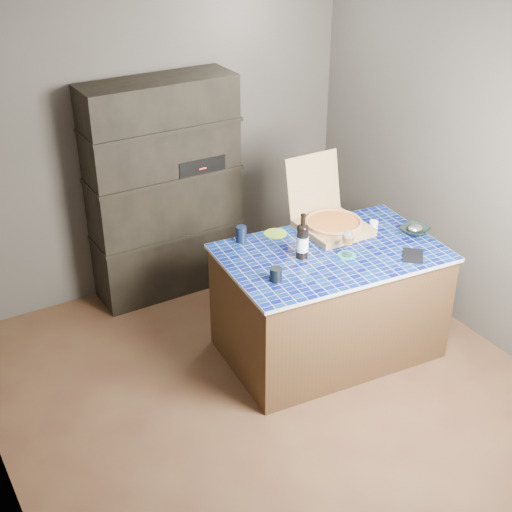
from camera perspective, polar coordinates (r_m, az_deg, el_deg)
room at (r=4.40m, az=0.62°, el=2.53°), size 3.50×3.50×3.50m
shelving_unit at (r=5.78m, az=-7.31°, el=5.26°), size 1.20×0.41×1.80m
kitchen_island at (r=5.20m, az=5.87°, el=-3.66°), size 1.61×1.10×0.84m
pizza_box at (r=5.25m, az=6.03°, el=2.82°), size 0.46×0.56×0.50m
mead_bottle at (r=4.83m, az=3.73°, el=1.24°), size 0.09×0.09×0.33m
teal_trivet at (r=4.94m, az=7.27°, el=0.06°), size 0.13×0.13×0.01m
wine_glass at (r=4.88m, az=7.37°, el=1.40°), size 0.08×0.08×0.19m
tumbler at (r=4.59m, az=1.59°, el=-1.48°), size 0.08×0.08×0.09m
dvd_case at (r=5.00m, az=12.45°, el=0.03°), size 0.23×0.23×0.02m
bowl at (r=5.31m, az=12.61°, el=2.02°), size 0.25×0.25×0.05m
foil_contents at (r=5.31m, az=12.63°, el=2.17°), size 0.12×0.10×0.05m
white_jar at (r=5.34m, az=9.40°, el=2.51°), size 0.06×0.06×0.05m
navy_cup at (r=5.06m, az=-1.18°, el=1.76°), size 0.07×0.07×0.12m
green_trivet at (r=5.19m, az=1.56°, el=1.81°), size 0.17×0.17×0.01m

